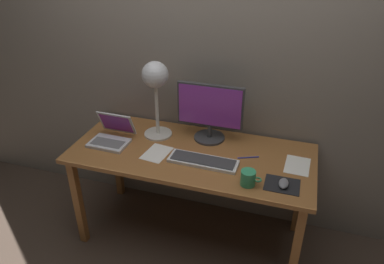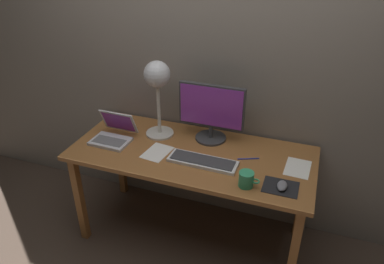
{
  "view_description": "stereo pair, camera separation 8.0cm",
  "coord_description": "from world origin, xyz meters",
  "px_view_note": "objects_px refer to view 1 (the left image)",
  "views": [
    {
      "loc": [
        0.61,
        -1.94,
        2.03
      ],
      "look_at": [
        0.02,
        -0.05,
        0.92
      ],
      "focal_mm": 34.03,
      "sensor_mm": 36.0,
      "label": 1
    },
    {
      "loc": [
        0.69,
        -1.91,
        2.03
      ],
      "look_at": [
        0.02,
        -0.05,
        0.92
      ],
      "focal_mm": 34.03,
      "sensor_mm": 36.0,
      "label": 2
    }
  ],
  "objects_px": {
    "keyboard_main": "(203,161)",
    "mouse": "(284,183)",
    "monitor": "(210,110)",
    "laptop": "(112,133)",
    "desk_lamp": "(155,82)",
    "coffee_mug": "(248,178)",
    "pen": "(248,157)"
  },
  "relations": [
    {
      "from": "monitor",
      "to": "laptop",
      "type": "relative_size",
      "value": 1.71
    },
    {
      "from": "monitor",
      "to": "laptop",
      "type": "bearing_deg",
      "value": -160.41
    },
    {
      "from": "monitor",
      "to": "keyboard_main",
      "type": "xyz_separation_m",
      "value": [
        0.04,
        -0.3,
        -0.21
      ]
    },
    {
      "from": "laptop",
      "to": "mouse",
      "type": "bearing_deg",
      "value": -8.36
    },
    {
      "from": "monitor",
      "to": "keyboard_main",
      "type": "bearing_deg",
      "value": -82.15
    },
    {
      "from": "keyboard_main",
      "to": "desk_lamp",
      "type": "height_order",
      "value": "desk_lamp"
    },
    {
      "from": "keyboard_main",
      "to": "laptop",
      "type": "height_order",
      "value": "laptop"
    },
    {
      "from": "mouse",
      "to": "coffee_mug",
      "type": "height_order",
      "value": "coffee_mug"
    },
    {
      "from": "monitor",
      "to": "keyboard_main",
      "type": "distance_m",
      "value": 0.37
    },
    {
      "from": "coffee_mug",
      "to": "mouse",
      "type": "bearing_deg",
      "value": 12.46
    },
    {
      "from": "monitor",
      "to": "mouse",
      "type": "xyz_separation_m",
      "value": [
        0.55,
        -0.4,
        -0.2
      ]
    },
    {
      "from": "monitor",
      "to": "keyboard_main",
      "type": "relative_size",
      "value": 1.02
    },
    {
      "from": "desk_lamp",
      "to": "mouse",
      "type": "xyz_separation_m",
      "value": [
        0.91,
        -0.34,
        -0.38
      ]
    },
    {
      "from": "keyboard_main",
      "to": "pen",
      "type": "xyz_separation_m",
      "value": [
        0.26,
        0.14,
        -0.01
      ]
    },
    {
      "from": "laptop",
      "to": "desk_lamp",
      "type": "xyz_separation_m",
      "value": [
        0.27,
        0.17,
        0.35
      ]
    },
    {
      "from": "mouse",
      "to": "coffee_mug",
      "type": "xyz_separation_m",
      "value": [
        -0.2,
        -0.04,
        0.03
      ]
    },
    {
      "from": "desk_lamp",
      "to": "coffee_mug",
      "type": "bearing_deg",
      "value": -28.27
    },
    {
      "from": "laptop",
      "to": "desk_lamp",
      "type": "distance_m",
      "value": 0.47
    },
    {
      "from": "keyboard_main",
      "to": "monitor",
      "type": "bearing_deg",
      "value": 97.85
    },
    {
      "from": "desk_lamp",
      "to": "mouse",
      "type": "bearing_deg",
      "value": -20.47
    },
    {
      "from": "keyboard_main",
      "to": "laptop",
      "type": "xyz_separation_m",
      "value": [
        -0.67,
        0.08,
        0.04
      ]
    },
    {
      "from": "keyboard_main",
      "to": "mouse",
      "type": "distance_m",
      "value": 0.51
    },
    {
      "from": "mouse",
      "to": "coffee_mug",
      "type": "distance_m",
      "value": 0.2
    },
    {
      "from": "keyboard_main",
      "to": "mouse",
      "type": "bearing_deg",
      "value": -10.61
    },
    {
      "from": "laptop",
      "to": "mouse",
      "type": "xyz_separation_m",
      "value": [
        1.18,
        -0.17,
        -0.03
      ]
    },
    {
      "from": "keyboard_main",
      "to": "pen",
      "type": "bearing_deg",
      "value": 27.66
    },
    {
      "from": "pen",
      "to": "mouse",
      "type": "bearing_deg",
      "value": -43.78
    },
    {
      "from": "monitor",
      "to": "coffee_mug",
      "type": "distance_m",
      "value": 0.59
    },
    {
      "from": "keyboard_main",
      "to": "coffee_mug",
      "type": "bearing_deg",
      "value": -24.2
    },
    {
      "from": "monitor",
      "to": "desk_lamp",
      "type": "xyz_separation_m",
      "value": [
        -0.36,
        -0.06,
        0.19
      ]
    },
    {
      "from": "coffee_mug",
      "to": "pen",
      "type": "distance_m",
      "value": 0.28
    },
    {
      "from": "desk_lamp",
      "to": "mouse",
      "type": "relative_size",
      "value": 5.64
    }
  ]
}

